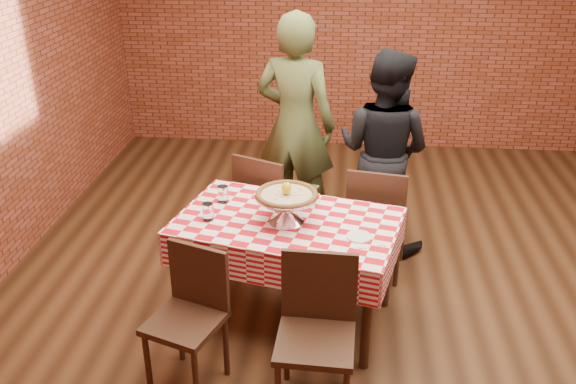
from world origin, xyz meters
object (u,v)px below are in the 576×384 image
object	(u,v)px
water_glass_right	(223,194)
chair_far_right	(377,218)
diner_black	(383,151)
chair_near_left	(185,325)
chair_near_right	(315,341)
pizza	(287,195)
pizza_stand	(287,209)
chair_far_left	(272,205)
table	(287,270)
diner_olive	(296,125)
condiment_caddy	(311,195)
water_glass_left	(208,212)

from	to	relation	value
water_glass_right	chair_far_right	size ratio (longest dim) A/B	0.13
diner_black	water_glass_right	bearing A→B (deg)	66.57
chair_near_left	chair_far_right	world-z (taller)	chair_far_right
chair_near_left	chair_near_right	size ratio (longest dim) A/B	0.96
pizza	chair_near_right	world-z (taller)	pizza
chair_near_left	chair_near_right	bearing A→B (deg)	12.23
pizza_stand	chair_far_left	bearing A→B (deg)	103.55
water_glass_right	diner_black	bearing A→B (deg)	37.94
pizza_stand	table	bearing A→B (deg)	81.55
diner_olive	diner_black	bearing A→B (deg)	177.41
pizza	chair_far_right	distance (m)	1.04
chair_far_left	chair_far_right	size ratio (longest dim) A/B	1.01
pizza_stand	diner_black	world-z (taller)	diner_black
chair_far_right	pizza_stand	bearing A→B (deg)	56.94
condiment_caddy	pizza	bearing A→B (deg)	-98.12
water_glass_right	pizza	bearing A→B (deg)	-28.18
table	diner_olive	size ratio (longest dim) A/B	0.75
table	chair_far_right	distance (m)	0.91
chair_near_right	chair_far_left	xyz separation A→B (m)	(-0.43, 1.62, 0.00)
pizza_stand	water_glass_right	world-z (taller)	pizza_stand
pizza	diner_olive	world-z (taller)	diner_olive
chair_far_left	condiment_caddy	bearing A→B (deg)	145.83
table	diner_black	size ratio (longest dim) A/B	0.85
chair_near_right	water_glass_left	bearing A→B (deg)	135.86
water_glass_left	chair_far_right	size ratio (longest dim) A/B	0.13
water_glass_right	condiment_caddy	size ratio (longest dim) A/B	0.88
water_glass_left	chair_far_right	world-z (taller)	chair_far_right
chair_far_right	diner_olive	distance (m)	1.08
pizza_stand	condiment_caddy	size ratio (longest dim) A/B	3.16
table	diner_black	distance (m)	1.37
table	condiment_caddy	size ratio (longest dim) A/B	10.79
diner_black	chair_far_left	bearing A→B (deg)	48.39
condiment_caddy	diner_black	distance (m)	1.01
water_glass_right	chair_near_right	distance (m)	1.31
diner_black	table	bearing A→B (deg)	87.64
table	pizza	bearing A→B (deg)	-98.45
water_glass_left	chair_far_left	xyz separation A→B (m)	(0.31, 0.84, -0.36)
chair_near_right	diner_black	distance (m)	2.01
condiment_caddy	chair_near_right	size ratio (longest dim) A/B	0.14
pizza	chair_far_left	bearing A→B (deg)	103.55
table	chair_near_right	xyz separation A→B (m)	(0.23, -0.82, 0.08)
pizza_stand	chair_far_right	xyz separation A→B (m)	(0.63, 0.67, -0.39)
water_glass_left	diner_black	size ratio (longest dim) A/B	0.07
table	condiment_caddy	bearing A→B (deg)	60.49
diner_olive	diner_black	distance (m)	0.77
pizza	diner_olive	distance (m)	1.36
diner_olive	water_glass_right	bearing A→B (deg)	84.95
condiment_caddy	diner_olive	size ratio (longest dim) A/B	0.07
pizza	chair_near_left	distance (m)	1.01
pizza_stand	chair_near_right	bearing A→B (deg)	-73.67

